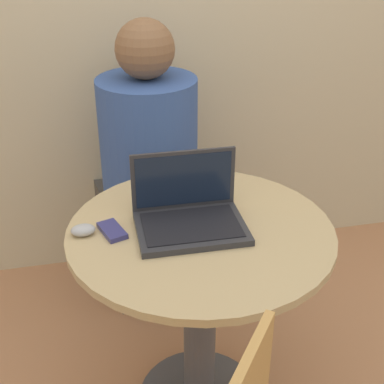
% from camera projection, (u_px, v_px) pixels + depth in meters
% --- Properties ---
extents(round_table, '(0.81, 0.81, 0.74)m').
position_uv_depth(round_table, '(200.00, 284.00, 1.71)').
color(round_table, '#4C4C51').
rests_on(round_table, ground_plane).
extents(laptop, '(0.33, 0.24, 0.21)m').
position_uv_depth(laptop, '(189.00, 213.00, 1.61)').
color(laptop, '#2D2D33').
rests_on(laptop, round_table).
extents(cell_phone, '(0.09, 0.12, 0.02)m').
position_uv_depth(cell_phone, '(112.00, 231.00, 1.59)').
color(cell_phone, navy).
rests_on(cell_phone, round_table).
extents(computer_mouse, '(0.07, 0.05, 0.03)m').
position_uv_depth(computer_mouse, '(83.00, 230.00, 1.57)').
color(computer_mouse, '#B2B2B7').
rests_on(computer_mouse, round_table).
extents(person_seated, '(0.45, 0.64, 1.24)m').
position_uv_depth(person_seated, '(147.00, 186.00, 2.35)').
color(person_seated, '#4C4742').
rests_on(person_seated, ground_plane).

